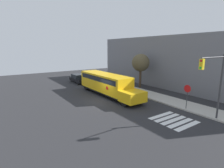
# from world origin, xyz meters

# --- Properties ---
(ground_plane) EXTENTS (60.00, 60.00, 0.00)m
(ground_plane) POSITION_xyz_m (0.00, 0.00, 0.00)
(ground_plane) COLOR #28282B
(sidewalk_strip) EXTENTS (44.00, 3.00, 0.15)m
(sidewalk_strip) POSITION_xyz_m (0.00, 6.50, 0.07)
(sidewalk_strip) COLOR #B2ADA3
(sidewalk_strip) RESTS_ON ground
(building_backdrop) EXTENTS (32.00, 4.00, 8.26)m
(building_backdrop) POSITION_xyz_m (0.00, 13.00, 4.13)
(building_backdrop) COLOR slate
(building_backdrop) RESTS_ON ground
(crosswalk_stripes) EXTENTS (3.30, 3.20, 0.01)m
(crosswalk_stripes) POSITION_xyz_m (8.78, 2.00, 0.00)
(crosswalk_stripes) COLOR white
(crosswalk_stripes) RESTS_ON ground
(school_bus) EXTENTS (11.88, 2.57, 2.89)m
(school_bus) POSITION_xyz_m (-1.98, 1.71, 1.66)
(school_bus) COLOR yellow
(school_bus) RESTS_ON ground
(parked_car) EXTENTS (4.70, 1.73, 1.55)m
(parked_car) POSITION_xyz_m (-12.39, 2.07, 0.76)
(parked_car) COLOR black
(parked_car) RESTS_ON ground
(stop_sign) EXTENTS (0.77, 0.10, 2.68)m
(stop_sign) POSITION_xyz_m (7.80, 5.34, 1.80)
(stop_sign) COLOR #38383A
(stop_sign) RESTS_ON ground
(traffic_light) EXTENTS (0.28, 3.66, 5.90)m
(traffic_light) POSITION_xyz_m (10.87, 4.19, 3.91)
(traffic_light) COLOR #38383A
(traffic_light) RESTS_ON ground
(tree_near_sidewalk) EXTENTS (2.81, 2.81, 5.49)m
(tree_near_sidewalk) POSITION_xyz_m (-2.68, 8.67, 4.03)
(tree_near_sidewalk) COLOR #423323
(tree_near_sidewalk) RESTS_ON ground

